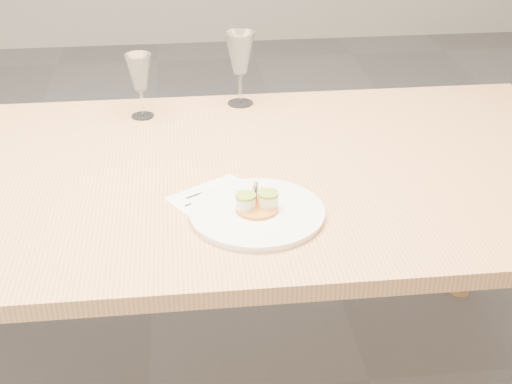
{
  "coord_description": "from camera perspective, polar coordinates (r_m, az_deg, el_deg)",
  "views": [
    {
      "loc": [
        0.14,
        -1.57,
        1.56
      ],
      "look_at": [
        0.29,
        -0.22,
        0.8
      ],
      "focal_mm": 50.0,
      "sensor_mm": 36.0,
      "label": 1
    }
  ],
  "objects": [
    {
      "name": "recipe_sheet",
      "position": [
        1.61,
        -2.16,
        -1.12
      ],
      "size": [
        0.3,
        0.31,
        0.0
      ],
      "rotation": [
        0.0,
        0.0,
        0.57
      ],
      "color": "white",
      "rests_on": "dining_table"
    },
    {
      "name": "dinner_plate",
      "position": [
        1.56,
        0.1,
        -1.58
      ],
      "size": [
        0.3,
        0.3,
        0.08
      ],
      "rotation": [
        0.0,
        0.0,
        -0.06
      ],
      "color": "white",
      "rests_on": "dining_table"
    },
    {
      "name": "dining_table",
      "position": [
        1.8,
        -10.08,
        -0.46
      ],
      "size": [
        2.4,
        1.0,
        0.75
      ],
      "color": "#E2A162",
      "rests_on": "ground"
    },
    {
      "name": "wine_glass_3",
      "position": [
        2.11,
        -1.3,
        10.94
      ],
      "size": [
        0.09,
        0.09,
        0.22
      ],
      "color": "white",
      "rests_on": "dining_table"
    },
    {
      "name": "wine_glass_2",
      "position": [
        2.05,
        -9.32,
        9.32
      ],
      "size": [
        0.07,
        0.07,
        0.19
      ],
      "color": "white",
      "rests_on": "dining_table"
    }
  ]
}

